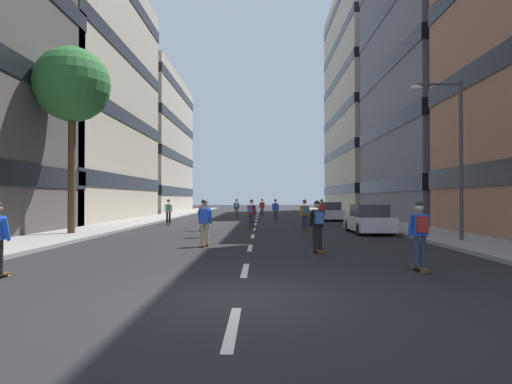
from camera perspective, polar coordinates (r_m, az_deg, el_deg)
name	(u,v)px	position (r m, az deg, el deg)	size (l,w,h in m)	color
ground_plane	(256,221)	(36.16, 0.02, -3.73)	(166.64, 166.64, 0.00)	black
sidewalk_left	(158,218)	(40.71, -12.61, -3.29)	(3.33, 76.38, 0.14)	gray
sidewalk_right	(356,218)	(40.53, 12.83, -3.30)	(3.33, 76.38, 0.14)	gray
lane_markings	(256,221)	(36.39, 0.03, -3.71)	(0.16, 62.20, 0.01)	silver
building_left_mid	(46,93)	(41.64, -25.49, 11.45)	(14.10, 20.57, 21.08)	#B2A893
building_left_far	(129,144)	(62.49, -16.15, 5.99)	(14.10, 22.19, 18.22)	#BCB29E
building_right_mid	(469,75)	(41.62, 25.78, 13.50)	(14.10, 17.45, 23.96)	slate
building_right_far	(389,101)	(63.18, 16.76, 11.18)	(14.10, 23.09, 29.67)	#BCB29E
parked_car_near	(329,212)	(37.09, 9.46, -2.57)	(1.82, 4.40, 1.52)	silver
parked_car_mid	(369,220)	(23.94, 14.37, -3.54)	(1.82, 4.40, 1.52)	silver
street_tree_near	(72,86)	(24.15, -22.68, 12.56)	(3.67, 3.67, 9.17)	#4C3823
streetlamp_right	(452,142)	(19.85, 24.00, 5.88)	(2.13, 0.30, 6.50)	#3F3F44
skater_0	(322,210)	(33.34, 8.50, -2.28)	(0.55, 0.92, 1.78)	brown
skater_1	(205,221)	(17.05, -6.65, -3.71)	(0.56, 0.92, 1.78)	brown
skater_2	(236,207)	(41.55, -2.55, -1.95)	(0.54, 0.90, 1.78)	brown
skater_3	(205,216)	(20.98, -6.64, -3.08)	(0.56, 0.92, 1.78)	brown
skater_4	(275,209)	(35.97, 2.53, -2.18)	(0.54, 0.91, 1.78)	brown
skater_5	(203,213)	(25.29, -6.87, -2.76)	(0.57, 0.92, 1.78)	brown
skater_7	(262,207)	(44.63, 0.78, -1.91)	(0.55, 0.91, 1.78)	brown
skater_8	(305,213)	(24.75, 6.31, -2.73)	(0.54, 0.91, 1.78)	brown
skater_9	(317,223)	(15.07, 7.95, -3.98)	(0.57, 0.92, 1.78)	brown
skater_10	(168,210)	(31.55, -11.25, -2.30)	(0.57, 0.92, 1.78)	brown
skater_11	(420,231)	(11.99, 20.44, -4.76)	(0.54, 0.91, 1.78)	brown
skater_12	(251,212)	(26.70, -0.61, -2.60)	(0.57, 0.92, 1.78)	brown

